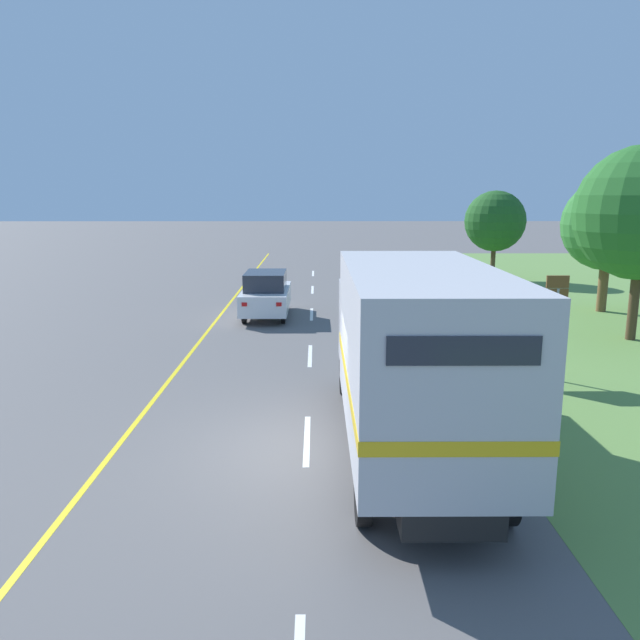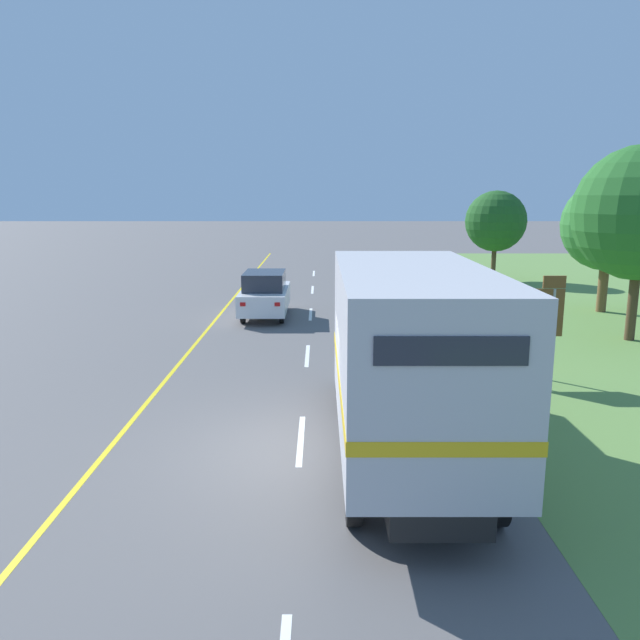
% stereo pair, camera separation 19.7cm
% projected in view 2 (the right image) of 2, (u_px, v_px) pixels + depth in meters
% --- Properties ---
extents(ground_plane, '(200.00, 200.00, 0.00)m').
position_uv_depth(ground_plane, '(303.00, 449.00, 12.04)').
color(ground_plane, '#5B5959').
extents(edge_line_yellow, '(0.12, 56.14, 0.01)m').
position_uv_depth(edge_line_yellow, '(215.00, 324.00, 23.59)').
color(edge_line_yellow, yellow).
rests_on(edge_line_yellow, ground).
extents(centre_dash_near, '(0.12, 2.60, 0.01)m').
position_uv_depth(centre_dash_near, '(304.00, 439.00, 12.50)').
color(centre_dash_near, white).
rests_on(centre_dash_near, ground).
extents(centre_dash_mid_a, '(0.12, 2.60, 0.01)m').
position_uv_depth(centre_dash_mid_a, '(310.00, 355.00, 18.97)').
color(centre_dash_mid_a, white).
rests_on(centre_dash_mid_a, ground).
extents(centre_dash_mid_b, '(0.12, 2.60, 0.01)m').
position_uv_depth(centre_dash_mid_b, '(313.00, 314.00, 25.43)').
color(centre_dash_mid_b, white).
rests_on(centre_dash_mid_b, ground).
extents(centre_dash_far, '(0.12, 2.60, 0.01)m').
position_uv_depth(centre_dash_far, '(315.00, 290.00, 31.90)').
color(centre_dash_far, white).
rests_on(centre_dash_far, ground).
extents(centre_dash_farthest, '(0.12, 2.60, 0.01)m').
position_uv_depth(centre_dash_farthest, '(317.00, 273.00, 38.37)').
color(centre_dash_farthest, white).
rests_on(centre_dash_farthest, ground).
extents(horse_trailer_truck, '(2.48, 8.31, 3.64)m').
position_uv_depth(horse_trailer_truck, '(408.00, 352.00, 11.33)').
color(horse_trailer_truck, black).
rests_on(horse_trailer_truck, ground).
extents(lead_car_white, '(1.80, 4.27, 1.82)m').
position_uv_depth(lead_car_white, '(268.00, 294.00, 24.75)').
color(lead_car_white, black).
rests_on(lead_car_white, ground).
extents(highway_sign, '(1.81, 0.09, 2.78)m').
position_uv_depth(highway_sign, '(533.00, 316.00, 16.10)').
color(highway_sign, '#9E9EA3').
rests_on(highway_sign, ground).
extents(roadside_tree_mid, '(3.74, 3.74, 5.47)m').
position_uv_depth(roadside_tree_mid, '(612.00, 225.00, 25.24)').
color(roadside_tree_mid, brown).
rests_on(roadside_tree_mid, ground).
extents(roadside_tree_far, '(3.38, 3.38, 5.01)m').
position_uv_depth(roadside_tree_far, '(499.00, 221.00, 34.72)').
color(roadside_tree_far, '#4C3823').
rests_on(roadside_tree_far, ground).
extents(delineator_post, '(0.08, 0.08, 0.95)m').
position_uv_depth(delineator_post, '(536.00, 429.00, 11.69)').
color(delineator_post, white).
rests_on(delineator_post, ground).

